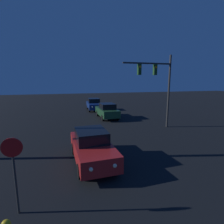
# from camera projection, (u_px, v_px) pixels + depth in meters

# --- Properties ---
(car_near) EXTENTS (1.99, 4.55, 1.71)m
(car_near) POSITION_uv_depth(u_px,v_px,m) (92.00, 146.00, 9.21)
(car_near) COLOR #B21E1E
(car_near) RESTS_ON ground_plane
(car_mid) EXTENTS (1.93, 4.52, 1.71)m
(car_mid) POSITION_uv_depth(u_px,v_px,m) (107.00, 111.00, 20.09)
(car_mid) COLOR #1E4728
(car_mid) RESTS_ON ground_plane
(car_far) EXTENTS (2.04, 4.57, 1.71)m
(car_far) POSITION_uv_depth(u_px,v_px,m) (94.00, 104.00, 25.37)
(car_far) COLOR navy
(car_far) RESTS_ON ground_plane
(traffic_signal_mast) EXTENTS (4.51, 0.30, 6.48)m
(traffic_signal_mast) POSITION_uv_depth(u_px,v_px,m) (158.00, 80.00, 15.27)
(traffic_signal_mast) COLOR #2D2D2D
(traffic_signal_mast) RESTS_ON ground_plane
(stop_sign) EXTENTS (0.62, 0.07, 2.59)m
(stop_sign) POSITION_uv_depth(u_px,v_px,m) (14.00, 163.00, 5.41)
(stop_sign) COLOR #2D2D2D
(stop_sign) RESTS_ON ground_plane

